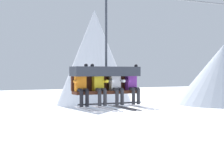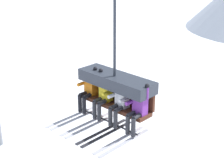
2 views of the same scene
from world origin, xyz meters
The scene contains 5 objects.
chairlift_chair centered at (-0.10, -0.73, 5.76)m, with size 2.16×0.74×3.54m.
skier_orange centered at (-0.96, -0.94, 5.46)m, with size 0.48×1.70×1.34m.
skier_yellow centered at (-0.39, -0.94, 5.46)m, with size 0.48×1.70×1.34m.
skier_white centered at (0.19, -0.95, 5.44)m, with size 0.46×1.70×1.23m.
skier_purple centered at (0.77, -0.94, 5.46)m, with size 0.48×1.70×1.34m.
Camera 2 is at (5.43, -6.65, 9.04)m, focal length 55.00 mm.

